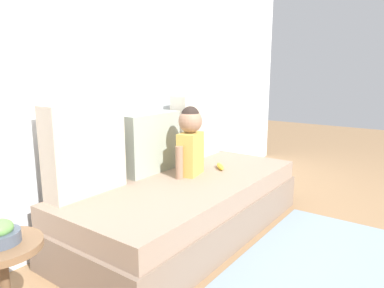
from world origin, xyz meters
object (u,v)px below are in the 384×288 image
throw_pillow_right (196,126)px  banana (220,166)px  couch (187,206)px  throw_pillow_left (85,149)px  side_table (3,269)px  toddler (190,139)px  throw_pillow_center (151,143)px

throw_pillow_right → banana: size_ratio=3.31×
couch → throw_pillow_left: 0.85m
throw_pillow_right → side_table: (-1.95, -0.40, -0.32)m
couch → banana: bearing=-7.0°
side_table → toddler: bearing=4.2°
couch → throw_pillow_center: size_ratio=3.78×
toddler → banana: size_ratio=3.02×
couch → banana: banana is taller
throw_pillow_right → side_table: bearing=-168.5°
couch → side_table: size_ratio=4.04×
throw_pillow_left → throw_pillow_right: bearing=0.0°
throw_pillow_center → throw_pillow_right: throw_pillow_right is taller
toddler → banana: 0.38m
throw_pillow_left → throw_pillow_right: throw_pillow_left is taller
toddler → banana: toddler is taller
couch → banana: size_ratio=11.45×
throw_pillow_center → toddler: toddler is taller
couch → throw_pillow_center: (0.00, 0.35, 0.43)m
throw_pillow_left → throw_pillow_center: bearing=0.0°
couch → throw_pillow_right: size_ratio=3.46×
throw_pillow_center → side_table: 1.42m
couch → throw_pillow_right: 0.85m
side_table → throw_pillow_center: bearing=16.4°
throw_pillow_left → banana: (0.98, -0.39, -0.27)m
throw_pillow_center → throw_pillow_right: size_ratio=0.91×
couch → side_table: 1.35m
toddler → side_table: size_ratio=1.07×
throw_pillow_left → toddler: throw_pillow_left is taller
couch → side_table: bearing=-177.9°
throw_pillow_left → couch: bearing=-29.9°
banana → side_table: bearing=-179.9°
couch → throw_pillow_center: 0.55m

